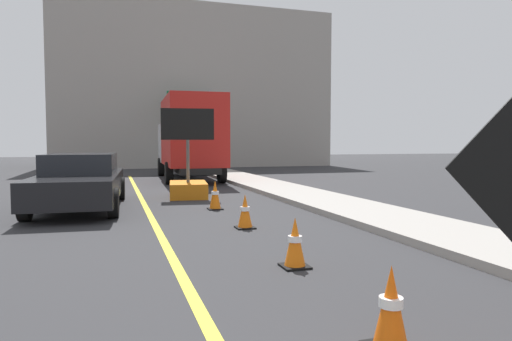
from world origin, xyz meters
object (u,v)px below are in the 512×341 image
at_px(pickup_car, 80,181).
at_px(traffic_cone_far_lane, 245,211).
at_px(highway_guide_sign, 198,114).
at_px(traffic_cone_curbside, 215,195).
at_px(box_truck, 189,137).
at_px(traffic_cone_mid_lane, 295,243).
at_px(traffic_cone_near_sign, 391,309).
at_px(arrow_board_trailer, 188,181).

relative_size(pickup_car, traffic_cone_far_lane, 7.84).
bearing_deg(highway_guide_sign, traffic_cone_curbside, -98.86).
distance_m(box_truck, highway_guide_sign, 8.24).
height_order(traffic_cone_mid_lane, traffic_cone_curbside, traffic_cone_curbside).
bearing_deg(pickup_car, traffic_cone_mid_lane, -65.45).
distance_m(traffic_cone_far_lane, traffic_cone_curbside, 2.64).
height_order(pickup_car, traffic_cone_far_lane, pickup_car).
bearing_deg(traffic_cone_mid_lane, pickup_car, 114.55).
distance_m(box_truck, pickup_car, 9.14).
distance_m(traffic_cone_near_sign, traffic_cone_curbside, 8.02).
bearing_deg(traffic_cone_near_sign, pickup_car, 107.30).
distance_m(traffic_cone_mid_lane, traffic_cone_far_lane, 2.88).
bearing_deg(traffic_cone_mid_lane, box_truck, 86.16).
distance_m(traffic_cone_mid_lane, traffic_cone_curbside, 5.52).
distance_m(highway_guide_sign, traffic_cone_near_sign, 25.57).
bearing_deg(traffic_cone_far_lane, pickup_car, 129.86).
height_order(traffic_cone_near_sign, traffic_cone_curbside, traffic_cone_curbside).
bearing_deg(traffic_cone_far_lane, highway_guide_sign, 82.34).
bearing_deg(pickup_car, traffic_cone_curbside, -20.66).
xyz_separation_m(traffic_cone_near_sign, traffic_cone_mid_lane, (0.20, 2.49, -0.01)).
distance_m(arrow_board_trailer, traffic_cone_mid_lane, 8.37).
relative_size(box_truck, traffic_cone_near_sign, 11.13).
height_order(traffic_cone_far_lane, traffic_cone_curbside, traffic_cone_curbside).
distance_m(pickup_car, traffic_cone_mid_lane, 7.41).
xyz_separation_m(pickup_car, traffic_cone_near_sign, (2.87, -9.22, -0.36)).
distance_m(box_truck, traffic_cone_near_sign, 17.42).
height_order(box_truck, highway_guide_sign, highway_guide_sign).
bearing_deg(pickup_car, arrow_board_trailer, 28.89).
xyz_separation_m(arrow_board_trailer, pickup_car, (-2.98, -1.64, 0.22)).
relative_size(pickup_car, traffic_cone_curbside, 7.16).
relative_size(arrow_board_trailer, highway_guide_sign, 0.54).
bearing_deg(traffic_cone_curbside, highway_guide_sign, 81.14).
distance_m(box_truck, traffic_cone_mid_lane, 14.93).
bearing_deg(arrow_board_trailer, traffic_cone_near_sign, -90.57).
xyz_separation_m(arrow_board_trailer, traffic_cone_curbside, (0.22, -2.85, -0.12)).
bearing_deg(arrow_board_trailer, traffic_cone_curbside, -85.58).
xyz_separation_m(box_truck, pickup_car, (-4.07, -8.09, -1.21)).
height_order(arrow_board_trailer, box_truck, box_truck).
distance_m(arrow_board_trailer, pickup_car, 3.41).
bearing_deg(traffic_cone_curbside, traffic_cone_near_sign, -92.35).
relative_size(traffic_cone_mid_lane, traffic_cone_curbside, 0.92).
bearing_deg(arrow_board_trailer, highway_guide_sign, 78.56).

